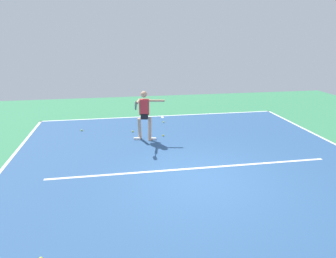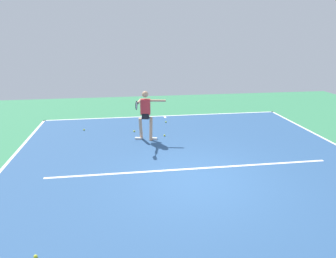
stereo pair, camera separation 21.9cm
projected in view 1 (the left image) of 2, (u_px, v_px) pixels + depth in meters
name	position (u px, v px, depth m)	size (l,w,h in m)	color
ground_plane	(200.00, 179.00, 8.11)	(22.90, 22.90, 0.00)	#388456
court_surface	(200.00, 179.00, 8.11)	(10.85, 13.31, 0.00)	#2D5484
court_line_baseline_near	(162.00, 116.00, 14.32)	(10.85, 0.10, 0.01)	white
court_line_service	(193.00, 168.00, 8.75)	(8.14, 0.10, 0.01)	white
court_line_centre_mark	(162.00, 117.00, 14.14)	(0.10, 0.30, 0.01)	white
tennis_player	(144.00, 112.00, 10.80)	(1.12, 1.20, 1.79)	tan
tennis_ball_near_player	(163.00, 135.00, 11.49)	(0.07, 0.07, 0.07)	yellow
tennis_ball_far_corner	(164.00, 122.00, 13.24)	(0.07, 0.07, 0.07)	#C6E53D
tennis_ball_near_service_line	(133.00, 131.00, 11.97)	(0.07, 0.07, 0.07)	#CCE033
tennis_ball_by_baseline	(82.00, 130.00, 12.10)	(0.07, 0.07, 0.07)	#CCE033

